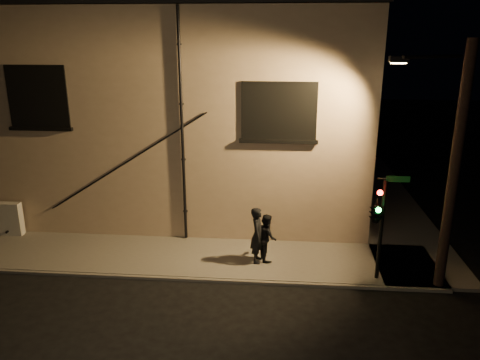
# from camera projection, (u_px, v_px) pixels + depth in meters

# --- Properties ---
(ground) EXTENTS (90.00, 90.00, 0.00)m
(ground) POSITION_uv_depth(u_px,v_px,m) (224.00, 282.00, 14.86)
(ground) COLOR black
(sidewalk) EXTENTS (21.00, 16.00, 0.12)m
(sidewalk) POSITION_uv_depth(u_px,v_px,m) (267.00, 227.00, 18.92)
(sidewalk) COLOR #5A5651
(sidewalk) RESTS_ON ground
(building) EXTENTS (16.20, 12.23, 8.80)m
(building) POSITION_uv_depth(u_px,v_px,m) (183.00, 102.00, 22.35)
(building) COLOR tan
(building) RESTS_ON ground
(pedestrian_a) EXTENTS (0.52, 0.74, 1.94)m
(pedestrian_a) POSITION_uv_depth(u_px,v_px,m) (258.00, 235.00, 15.67)
(pedestrian_a) COLOR black
(pedestrian_a) RESTS_ON sidewalk
(pedestrian_b) EXTENTS (0.82, 0.93, 1.63)m
(pedestrian_b) POSITION_uv_depth(u_px,v_px,m) (267.00, 237.00, 15.87)
(pedestrian_b) COLOR black
(pedestrian_b) RESTS_ON sidewalk
(traffic_signal) EXTENTS (1.34, 2.00, 3.38)m
(traffic_signal) POSITION_uv_depth(u_px,v_px,m) (377.00, 212.00, 14.10)
(traffic_signal) COLOR black
(traffic_signal) RESTS_ON sidewalk
(streetlamp_pole) EXTENTS (2.03, 1.39, 7.44)m
(streetlamp_pole) POSITION_uv_depth(u_px,v_px,m) (451.00, 165.00, 13.40)
(streetlamp_pole) COLOR black
(streetlamp_pole) RESTS_ON ground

